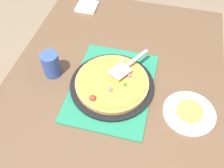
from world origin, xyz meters
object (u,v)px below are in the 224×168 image
cup_far (51,64)px  napkin_stack (87,7)px  served_slice_left (190,111)px  plate_near_left (189,113)px  pizza (112,82)px  pizza_pan (112,85)px  pizza_server (127,65)px

cup_far → napkin_stack: (-0.54, -0.01, -0.05)m
served_slice_left → cup_far: 0.65m
served_slice_left → cup_far: cup_far is taller
plate_near_left → cup_far: (-0.07, -0.64, 0.06)m
pizza → plate_near_left: size_ratio=1.50×
pizza_pan → pizza_server: 0.11m
plate_near_left → napkin_stack: bearing=-133.4°
pizza → pizza_server: size_ratio=1.51×
plate_near_left → napkin_stack: (-0.61, -0.65, 0.00)m
pizza_pan → cup_far: 0.30m
napkin_stack → plate_near_left: bearing=46.6°
cup_far → pizza_pan: bearing=87.8°
pizza → napkin_stack: 0.63m
served_slice_left → pizza_server: (-0.14, -0.30, 0.05)m
pizza → cup_far: 0.29m
served_slice_left → cup_far: (-0.07, -0.64, 0.04)m
served_slice_left → napkin_stack: bearing=-133.4°
pizza_pan → plate_near_left: bearing=80.5°
pizza_pan → served_slice_left: bearing=80.5°
plate_near_left → pizza: bearing=-99.5°
served_slice_left → pizza_server: 0.33m
pizza_pan → napkin_stack: 0.63m
pizza → napkin_stack: size_ratio=2.75×
pizza → pizza_server: (-0.08, 0.05, 0.04)m
plate_near_left → cup_far: bearing=-96.2°
cup_far → served_slice_left: bearing=83.8°
pizza_pan → plate_near_left: (0.06, 0.35, -0.01)m
pizza_server → napkin_stack: 0.59m
pizza → cup_far: cup_far is taller
plate_near_left → pizza_server: bearing=-115.4°
pizza → pizza_server: bearing=148.8°
pizza_server → plate_near_left: bearing=64.6°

